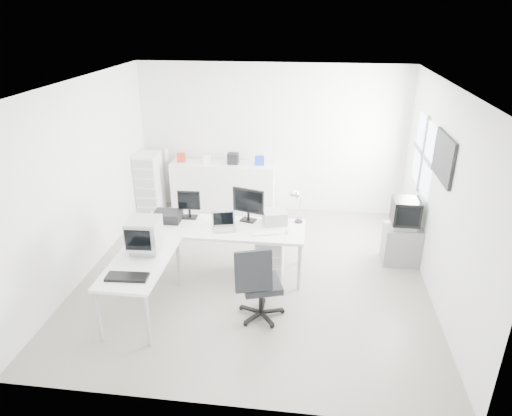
# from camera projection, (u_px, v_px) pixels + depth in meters

# --- Properties ---
(floor) EXTENTS (5.00, 5.00, 0.01)m
(floor) POSITION_uv_depth(u_px,v_px,m) (254.00, 274.00, 6.87)
(floor) COLOR #B1AB9F
(floor) RESTS_ON ground
(ceiling) EXTENTS (5.00, 5.00, 0.01)m
(ceiling) POSITION_uv_depth(u_px,v_px,m) (254.00, 84.00, 5.74)
(ceiling) COLOR white
(ceiling) RESTS_ON back_wall
(back_wall) EXTENTS (5.00, 0.02, 2.80)m
(back_wall) POSITION_uv_depth(u_px,v_px,m) (271.00, 140.00, 8.58)
(back_wall) COLOR white
(back_wall) RESTS_ON floor
(left_wall) EXTENTS (0.02, 5.00, 2.80)m
(left_wall) POSITION_uv_depth(u_px,v_px,m) (83.00, 180.00, 6.60)
(left_wall) COLOR white
(left_wall) RESTS_ON floor
(right_wall) EXTENTS (0.02, 5.00, 2.80)m
(right_wall) POSITION_uv_depth(u_px,v_px,m) (442.00, 196.00, 6.02)
(right_wall) COLOR white
(right_wall) RESTS_ON floor
(window) EXTENTS (0.02, 1.20, 1.10)m
(window) POSITION_uv_depth(u_px,v_px,m) (423.00, 155.00, 7.03)
(window) COLOR white
(window) RESTS_ON right_wall
(wall_picture) EXTENTS (0.04, 0.90, 0.60)m
(wall_picture) POSITION_uv_depth(u_px,v_px,m) (444.00, 157.00, 5.91)
(wall_picture) COLOR black
(wall_picture) RESTS_ON right_wall
(main_desk) EXTENTS (2.40, 0.80, 0.75)m
(main_desk) POSITION_uv_depth(u_px,v_px,m) (223.00, 249.00, 6.80)
(main_desk) COLOR silver
(main_desk) RESTS_ON floor
(side_desk) EXTENTS (0.70, 1.40, 0.75)m
(side_desk) POSITION_uv_depth(u_px,v_px,m) (142.00, 286.00, 5.90)
(side_desk) COLOR silver
(side_desk) RESTS_ON floor
(drawer_pedestal) EXTENTS (0.40, 0.50, 0.60)m
(drawer_pedestal) POSITION_uv_depth(u_px,v_px,m) (270.00, 255.00, 6.80)
(drawer_pedestal) COLOR silver
(drawer_pedestal) RESTS_ON floor
(inkjet_printer) EXTENTS (0.41, 0.32, 0.14)m
(inkjet_printer) POSITION_uv_depth(u_px,v_px,m) (168.00, 216.00, 6.81)
(inkjet_printer) COLOR black
(inkjet_printer) RESTS_ON main_desk
(lcd_monitor_small) EXTENTS (0.34, 0.20, 0.43)m
(lcd_monitor_small) POSITION_uv_depth(u_px,v_px,m) (189.00, 205.00, 6.86)
(lcd_monitor_small) COLOR black
(lcd_monitor_small) RESTS_ON main_desk
(lcd_monitor_large) EXTENTS (0.52, 0.33, 0.51)m
(lcd_monitor_large) POSITION_uv_depth(u_px,v_px,m) (248.00, 205.00, 6.74)
(lcd_monitor_large) COLOR black
(lcd_monitor_large) RESTS_ON main_desk
(laptop) EXTENTS (0.44, 0.45, 0.24)m
(laptop) POSITION_uv_depth(u_px,v_px,m) (224.00, 222.00, 6.51)
(laptop) COLOR #B7B7BA
(laptop) RESTS_ON main_desk
(white_keyboard) EXTENTS (0.39, 0.23, 0.02)m
(white_keyboard) POSITION_uv_depth(u_px,v_px,m) (265.00, 233.00, 6.44)
(white_keyboard) COLOR silver
(white_keyboard) RESTS_ON main_desk
(white_mouse) EXTENTS (0.06, 0.06, 0.06)m
(white_mouse) POSITION_uv_depth(u_px,v_px,m) (287.00, 232.00, 6.44)
(white_mouse) COLOR silver
(white_mouse) RESTS_ON main_desk
(laser_printer) EXTENTS (0.40, 0.37, 0.19)m
(laser_printer) POSITION_uv_depth(u_px,v_px,m) (275.00, 217.00, 6.73)
(laser_printer) COLOR #A5A5A5
(laser_printer) RESTS_ON main_desk
(desk_lamp) EXTENTS (0.22, 0.22, 0.51)m
(desk_lamp) POSITION_uv_depth(u_px,v_px,m) (299.00, 206.00, 6.70)
(desk_lamp) COLOR silver
(desk_lamp) RESTS_ON main_desk
(crt_monitor) EXTENTS (0.45, 0.45, 0.49)m
(crt_monitor) POSITION_uv_depth(u_px,v_px,m) (144.00, 235.00, 5.88)
(crt_monitor) COLOR #B7B7BA
(crt_monitor) RESTS_ON side_desk
(black_keyboard) EXTENTS (0.51, 0.23, 0.03)m
(black_keyboard) POSITION_uv_depth(u_px,v_px,m) (127.00, 277.00, 5.38)
(black_keyboard) COLOR black
(black_keyboard) RESTS_ON side_desk
(office_chair) EXTENTS (0.78, 0.78, 1.07)m
(office_chair) POSITION_uv_depth(u_px,v_px,m) (261.00, 281.00, 5.73)
(office_chair) COLOR #212326
(office_chair) RESTS_ON floor
(tv_cabinet) EXTENTS (0.55, 0.45, 0.60)m
(tv_cabinet) POSITION_uv_depth(u_px,v_px,m) (401.00, 245.00, 7.09)
(tv_cabinet) COLOR slate
(tv_cabinet) RESTS_ON floor
(crt_tv) EXTENTS (0.50, 0.48, 0.45)m
(crt_tv) POSITION_uv_depth(u_px,v_px,m) (405.00, 214.00, 6.88)
(crt_tv) COLOR black
(crt_tv) RESTS_ON tv_cabinet
(sideboard) EXTENTS (1.97, 0.49, 0.98)m
(sideboard) POSITION_uv_depth(u_px,v_px,m) (223.00, 187.00, 8.81)
(sideboard) COLOR silver
(sideboard) RESTS_ON floor
(clutter_box_a) EXTENTS (0.19, 0.18, 0.16)m
(clutter_box_a) POSITION_uv_depth(u_px,v_px,m) (181.00, 158.00, 8.67)
(clutter_box_a) COLOR #B23019
(clutter_box_a) RESTS_ON sideboard
(clutter_box_b) EXTENTS (0.15, 0.13, 0.14)m
(clutter_box_b) POSITION_uv_depth(u_px,v_px,m) (207.00, 159.00, 8.62)
(clutter_box_b) COLOR silver
(clutter_box_b) RESTS_ON sideboard
(clutter_box_c) EXTENTS (0.20, 0.19, 0.20)m
(clutter_box_c) POSITION_uv_depth(u_px,v_px,m) (233.00, 159.00, 8.55)
(clutter_box_c) COLOR black
(clutter_box_c) RESTS_ON sideboard
(clutter_box_d) EXTENTS (0.19, 0.18, 0.16)m
(clutter_box_d) POSITION_uv_depth(u_px,v_px,m) (259.00, 161.00, 8.50)
(clutter_box_d) COLOR #1736A1
(clutter_box_d) RESTS_ON sideboard
(clutter_bottle) EXTENTS (0.07, 0.07, 0.22)m
(clutter_bottle) POSITION_uv_depth(u_px,v_px,m) (167.00, 155.00, 8.73)
(clutter_bottle) COLOR silver
(clutter_bottle) RESTS_ON sideboard
(filing_cabinet) EXTENTS (0.42, 0.50, 1.19)m
(filing_cabinet) POSITION_uv_depth(u_px,v_px,m) (150.00, 184.00, 8.71)
(filing_cabinet) COLOR silver
(filing_cabinet) RESTS_ON floor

